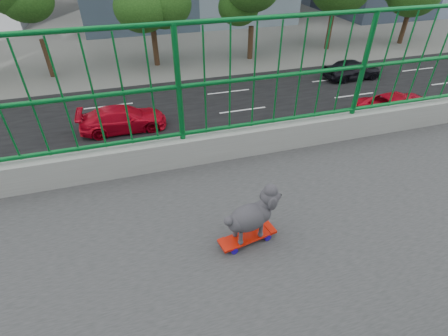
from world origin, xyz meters
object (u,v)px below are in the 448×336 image
Objects in this scene: car_0 at (132,249)px; car_6 at (201,177)px; skateboard at (247,237)px; car_5 at (310,212)px; poodle at (252,215)px; car_3 at (123,119)px; car_2 at (400,107)px; car_1 at (42,205)px; car_4 at (352,69)px.

car_0 is 4.40m from car_6.
skateboard is 0.10× the size of car_6.
car_0 is (-5.84, -1.52, -6.26)m from skateboard.
car_5 reaches higher than car_6.
car_6 is at bearing 160.64° from poodle.
car_2 is at bearing -101.60° from car_3.
skateboard is 0.12× the size of car_1.
skateboard is 0.10× the size of car_3.
car_1 is 10.00m from car_5.
car_6 is (9.60, -13.82, -0.04)m from car_4.
car_2 reaches higher than car_4.
car_2 reaches higher than car_3.
poodle is (-0.00, 0.03, 0.23)m from skateboard.
car_2 reaches higher than car_6.
car_0 is at bearing 44.09° from car_1.
car_5 is at bearing 90.00° from car_0.
skateboard is 0.09× the size of car_2.
skateboard is 1.00× the size of poodle.
car_0 is at bearing -90.00° from car_5.
car_2 is at bearing 99.66° from car_1.
car_5 is at bearing 130.35° from poodle.
poodle reaches higher than car_2.
poodle is at bearing -174.70° from car_3.
poodle reaches higher than car_0.
poodle is at bearing 27.20° from car_1.
car_4 is 0.86× the size of car_6.
car_0 is (-5.84, -1.55, -6.49)m from poodle.
skateboard reaches higher than car_1.
car_6 is (-9.04, 1.48, -6.59)m from poodle.
car_4 is 16.54m from car_5.
skateboard is 11.16m from car_6.
car_1 is 0.79× the size of car_2.
car_4 reaches higher than car_1.
car_6 is at bearing 136.64° from car_0.
car_1 is at bearing 115.70° from car_4.
car_0 is 1.08× the size of car_5.
car_1 is (-9.04, -4.62, -6.35)m from skateboard.
skateboard is 11.98m from car_1.
poodle reaches higher than car_4.
skateboard reaches higher than car_5.
car_5 is at bearing 46.29° from car_6.
poodle is at bearing -9.27° from car_6.
car_3 is 17.03m from car_4.
poodle is 0.11× the size of car_4.
car_0 is 9.60m from car_3.
poodle is 0.12× the size of car_1.
car_3 is 1.09× the size of car_4.
car_6 is (3.20, -12.68, -0.05)m from car_2.
car_4 is (-6.40, 1.15, -0.01)m from car_2.
car_0 is at bearing -175.51° from skateboard.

